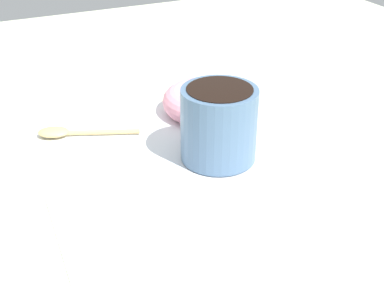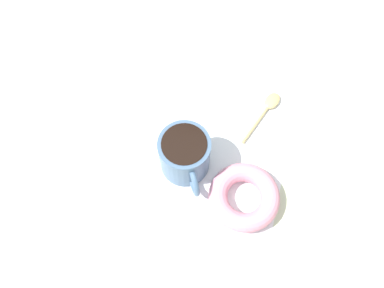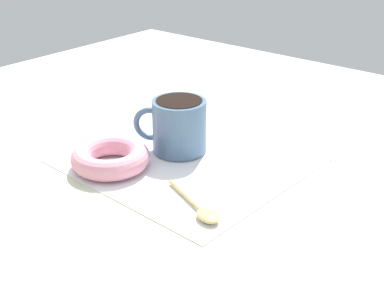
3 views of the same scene
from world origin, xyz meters
The scene contains 5 objects.
ground_plane centered at (0.00, 0.00, -1.00)cm, with size 120.00×120.00×2.00cm, color beige.
napkin centered at (2.86, 2.61, 0.15)cm, with size 31.30×31.30×0.30cm, color white.
coffee_cup centered at (-0.08, 3.02, 4.44)cm, with size 10.43×8.05×8.01cm.
donut centered at (-3.85, -7.32, 1.80)cm, with size 11.16×11.16×3.00cm, color pink.
spoon centered at (13.70, -8.66, 0.70)cm, with size 11.46×5.75×0.90cm.
Camera 1 is at (23.49, 46.97, 29.88)cm, focal length 50.00 mm.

